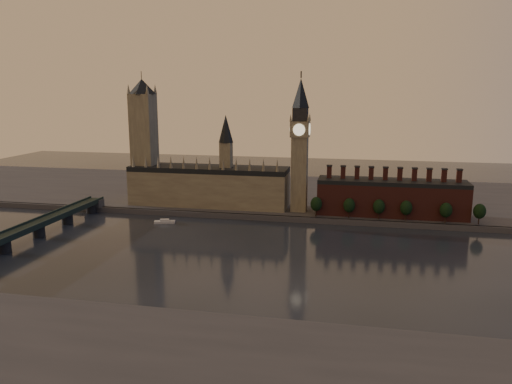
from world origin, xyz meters
The scene contains 14 objects.
ground centered at (0.00, 0.00, 0.00)m, with size 900.00×900.00×0.00m, color black.
north_bank centered at (0.00, 178.04, 2.00)m, with size 900.00×182.00×4.00m.
palace_of_westminster centered at (-64.41, 114.91, 21.63)m, with size 130.00×30.30×74.00m.
victoria_tower centered at (-120.00, 115.00, 59.09)m, with size 24.00×24.00×108.00m.
big_ben centered at (10.00, 110.00, 56.83)m, with size 15.00×15.00×107.00m.
chimney_block centered at (80.00, 110.00, 17.82)m, with size 110.00×25.00×37.00m.
embankment_tree_0 centered at (24.85, 94.44, 13.47)m, with size 8.60×8.60×14.88m.
embankment_tree_1 centered at (49.15, 95.03, 13.47)m, with size 8.60×8.60×14.88m.
embankment_tree_2 centered at (70.59, 95.45, 13.47)m, with size 8.60×8.60×14.88m.
embankment_tree_3 centered at (89.82, 95.23, 13.47)m, with size 8.60×8.60×14.88m.
embankment_tree_4 centered at (116.92, 93.65, 13.47)m, with size 8.60×8.60×14.88m.
embankment_tree_5 centered at (139.51, 94.65, 13.47)m, with size 8.60×8.60×14.88m.
westminster_bridge centered at (-155.00, -2.70, 7.44)m, with size 14.00×200.00×11.55m.
river_boat centered at (-85.13, 67.21, 1.17)m, with size 15.84×8.16×3.05m.
Camera 1 is at (53.70, -270.77, 97.34)m, focal length 35.00 mm.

